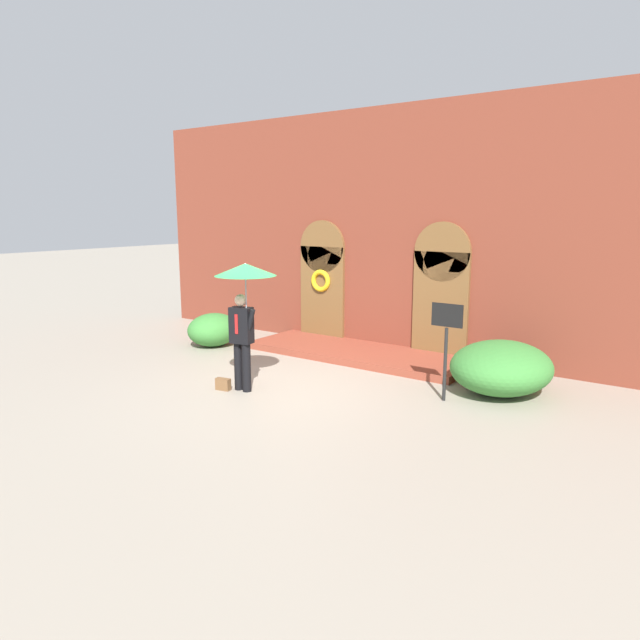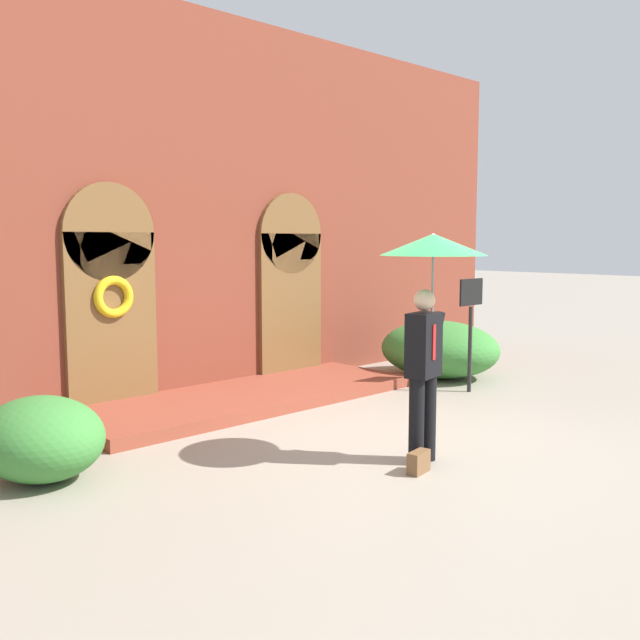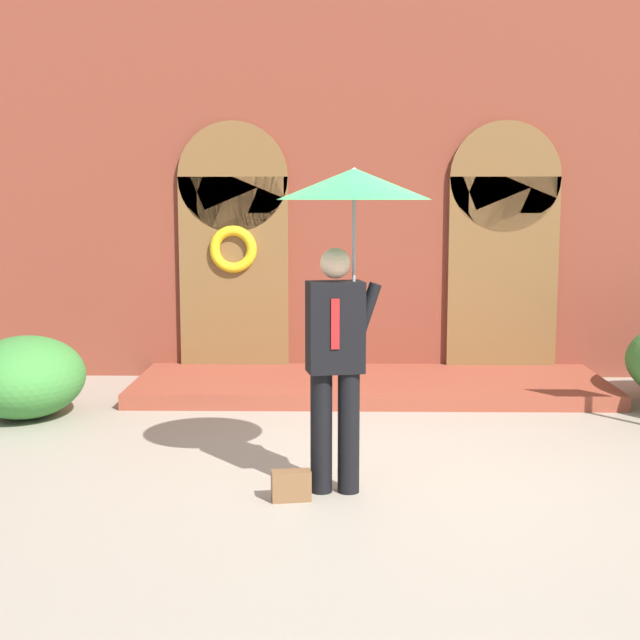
{
  "view_description": "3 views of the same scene",
  "coord_description": "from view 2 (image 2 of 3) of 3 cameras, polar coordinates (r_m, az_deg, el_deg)",
  "views": [
    {
      "loc": [
        6.65,
        -7.76,
        3.25
      ],
      "look_at": [
        -0.02,
        1.6,
        1.07
      ],
      "focal_mm": 32.0,
      "sensor_mm": 36.0,
      "label": 1
    },
    {
      "loc": [
        -6.18,
        -4.75,
        2.3
      ],
      "look_at": [
        -0.03,
        1.55,
        1.31
      ],
      "focal_mm": 40.0,
      "sensor_mm": 36.0,
      "label": 2
    },
    {
      "loc": [
        -0.39,
        -6.68,
        2.15
      ],
      "look_at": [
        -0.54,
        1.89,
        0.98
      ],
      "focal_mm": 50.0,
      "sensor_mm": 36.0,
      "label": 3
    }
  ],
  "objects": [
    {
      "name": "ground_plane",
      "position": [
        8.13,
        7.94,
        -10.05
      ],
      "size": [
        80.0,
        80.0,
        0.0
      ],
      "primitive_type": "plane",
      "color": "gray"
    },
    {
      "name": "building_facade",
      "position": [
        10.85,
        -9.63,
        8.35
      ],
      "size": [
        14.0,
        2.3,
        5.6
      ],
      "color": "brown",
      "rests_on": "ground"
    },
    {
      "name": "person_with_umbrella",
      "position": [
        7.37,
        8.85,
        3.36
      ],
      "size": [
        1.1,
        1.1,
        2.36
      ],
      "color": "black",
      "rests_on": "ground"
    },
    {
      "name": "handbag",
      "position": [
        7.25,
        7.9,
        -11.2
      ],
      "size": [
        0.3,
        0.17,
        0.22
      ],
      "primitive_type": "cube",
      "rotation": [
        0.0,
        0.0,
        0.17
      ],
      "color": "brown",
      "rests_on": "ground"
    },
    {
      "name": "sign_post",
      "position": [
        10.94,
        11.96,
        0.34
      ],
      "size": [
        0.56,
        0.06,
        1.72
      ],
      "color": "black",
      "rests_on": "ground"
    },
    {
      "name": "shrub_left",
      "position": [
        7.42,
        -21.41,
        -8.81
      ],
      "size": [
        1.16,
        1.33,
        0.81
      ],
      "primitive_type": "ellipsoid",
      "color": "#387A33",
      "rests_on": "ground"
    },
    {
      "name": "shrub_right",
      "position": [
        12.14,
        9.54,
        -2.31
      ],
      "size": [
        1.79,
        2.06,
        0.94
      ],
      "primitive_type": "ellipsoid",
      "color": "#387A33",
      "rests_on": "ground"
    }
  ]
}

